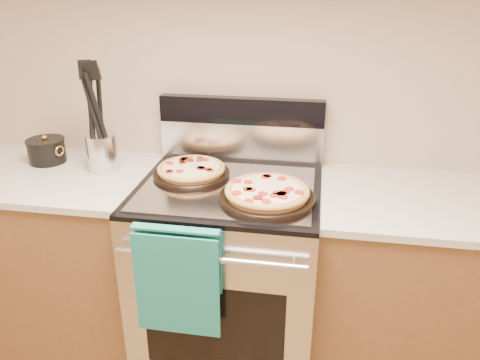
% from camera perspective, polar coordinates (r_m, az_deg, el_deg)
% --- Properties ---
extents(wall_back, '(4.00, 0.00, 4.00)m').
position_cam_1_polar(wall_back, '(2.16, 0.34, 13.61)').
color(wall_back, tan).
rests_on(wall_back, ground).
extents(range_body, '(0.76, 0.68, 0.90)m').
position_cam_1_polar(range_body, '(2.19, -1.25, -12.01)').
color(range_body, '#B7B7BC').
rests_on(range_body, ground).
extents(oven_window, '(0.56, 0.01, 0.40)m').
position_cam_1_polar(oven_window, '(1.93, -3.22, -17.69)').
color(oven_window, black).
rests_on(oven_window, range_body).
extents(cooktop, '(0.76, 0.68, 0.02)m').
position_cam_1_polar(cooktop, '(1.96, -1.36, -0.97)').
color(cooktop, black).
rests_on(cooktop, range_body).
extents(backsplash_lower, '(0.76, 0.06, 0.18)m').
position_cam_1_polar(backsplash_lower, '(2.20, 0.15, 4.69)').
color(backsplash_lower, silver).
rests_on(backsplash_lower, cooktop).
extents(backsplash_upper, '(0.76, 0.06, 0.12)m').
position_cam_1_polar(backsplash_upper, '(2.16, 0.16, 8.46)').
color(backsplash_upper, black).
rests_on(backsplash_upper, backsplash_lower).
extents(oven_handle, '(0.70, 0.03, 0.03)m').
position_cam_1_polar(oven_handle, '(1.69, -3.79, -9.59)').
color(oven_handle, silver).
rests_on(oven_handle, range_body).
extents(dish_towel, '(0.32, 0.05, 0.42)m').
position_cam_1_polar(dish_towel, '(1.77, -7.56, -11.88)').
color(dish_towel, teal).
rests_on(dish_towel, oven_handle).
extents(foil_sheet, '(0.70, 0.55, 0.01)m').
position_cam_1_polar(foil_sheet, '(1.92, -1.54, -0.98)').
color(foil_sheet, gray).
rests_on(foil_sheet, cooktop).
extents(cabinet_left, '(1.00, 0.62, 0.88)m').
position_cam_1_polar(cabinet_left, '(2.51, -21.50, -9.01)').
color(cabinet_left, brown).
rests_on(cabinet_left, ground).
extents(countertop_left, '(1.02, 0.64, 0.03)m').
position_cam_1_polar(countertop_left, '(2.31, -23.15, 0.60)').
color(countertop_left, '#BCB3A8').
rests_on(countertop_left, cabinet_left).
extents(cabinet_right, '(1.00, 0.62, 0.88)m').
position_cam_1_polar(cabinet_right, '(2.25, 22.10, -13.12)').
color(cabinet_right, brown).
rests_on(cabinet_right, ground).
extents(countertop_right, '(1.02, 0.64, 0.03)m').
position_cam_1_polar(countertop_right, '(2.03, 24.02, -2.67)').
color(countertop_right, '#BCB3A8').
rests_on(countertop_right, cabinet_right).
extents(pepperoni_pizza_back, '(0.42, 0.42, 0.04)m').
position_cam_1_polar(pepperoni_pizza_back, '(2.04, -5.96, 1.16)').
color(pepperoni_pizza_back, '#A87133').
rests_on(pepperoni_pizza_back, foil_sheet).
extents(pepperoni_pizza_front, '(0.39, 0.39, 0.05)m').
position_cam_1_polar(pepperoni_pizza_front, '(1.81, 3.32, -1.64)').
color(pepperoni_pizza_front, '#A87133').
rests_on(pepperoni_pizza_front, foil_sheet).
extents(utensil_crock, '(0.15, 0.15, 0.17)m').
position_cam_1_polar(utensil_crock, '(2.20, -16.40, 3.23)').
color(utensil_crock, silver).
rests_on(utensil_crock, countertop_left).
extents(saucepan, '(0.22, 0.22, 0.10)m').
position_cam_1_polar(saucepan, '(2.40, -22.49, 3.22)').
color(saucepan, black).
rests_on(saucepan, countertop_left).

